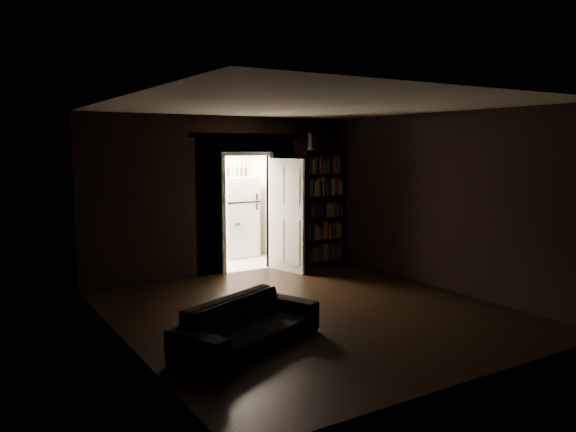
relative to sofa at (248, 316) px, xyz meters
name	(u,v)px	position (x,y,z in m)	size (l,w,h in m)	color
ground	(309,311)	(1.36, 0.80, -0.36)	(5.50, 5.50, 0.00)	black
room_walls	(269,185)	(1.35, 1.87, 1.32)	(5.02, 5.61, 2.84)	black
kitchen_alcove	(221,200)	(1.86, 4.67, 0.85)	(2.20, 1.80, 2.60)	beige
sofa	(248,316)	(0.00, 0.00, 0.00)	(1.88, 0.81, 0.72)	black
bookshelf	(321,207)	(3.36, 3.35, 0.74)	(0.90, 0.32, 2.20)	black
refrigerator	(237,217)	(2.31, 4.91, 0.46)	(0.74, 0.68, 1.65)	white
door	(287,216)	(2.43, 3.11, 0.66)	(0.85, 0.05, 2.05)	white
figurine	(310,141)	(3.11, 3.38, 2.00)	(0.11, 0.11, 0.32)	white
bottles	(235,170)	(2.28, 4.90, 1.42)	(0.65, 0.08, 0.27)	black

